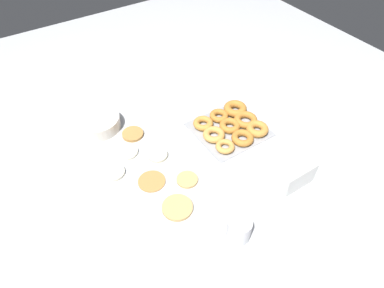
# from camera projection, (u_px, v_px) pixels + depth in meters

# --- Properties ---
(ground_plane) EXTENTS (3.00, 3.00, 0.00)m
(ground_plane) POSITION_uv_depth(u_px,v_px,m) (176.00, 161.00, 1.44)
(ground_plane) COLOR #B2B5BA
(pancake_0) EXTENTS (0.11, 0.11, 0.01)m
(pancake_0) POSITION_uv_depth(u_px,v_px,m) (152.00, 181.00, 1.36)
(pancake_0) COLOR #B27F42
(pancake_0) RESTS_ON ground_plane
(pancake_1) EXTENTS (0.09, 0.09, 0.01)m
(pancake_1) POSITION_uv_depth(u_px,v_px,m) (127.00, 152.00, 1.47)
(pancake_1) COLOR silver
(pancake_1) RESTS_ON ground_plane
(pancake_2) EXTENTS (0.08, 0.08, 0.01)m
(pancake_2) POSITION_uv_depth(u_px,v_px,m) (158.00, 155.00, 1.45)
(pancake_2) COLOR beige
(pancake_2) RESTS_ON ground_plane
(pancake_3) EXTENTS (0.12, 0.12, 0.01)m
(pancake_3) POSITION_uv_depth(u_px,v_px,m) (177.00, 207.00, 1.27)
(pancake_3) COLOR tan
(pancake_3) RESTS_ON ground_plane
(pancake_4) EXTENTS (0.09, 0.09, 0.01)m
(pancake_4) POSITION_uv_depth(u_px,v_px,m) (114.00, 172.00, 1.39)
(pancake_4) COLOR silver
(pancake_4) RESTS_ON ground_plane
(pancake_5) EXTENTS (0.10, 0.10, 0.01)m
(pancake_5) POSITION_uv_depth(u_px,v_px,m) (133.00, 134.00, 1.54)
(pancake_5) COLOR #B27F42
(pancake_5) RESTS_ON ground_plane
(pancake_6) EXTENTS (0.09, 0.09, 0.01)m
(pancake_6) POSITION_uv_depth(u_px,v_px,m) (187.00, 180.00, 1.36)
(pancake_6) COLOR tan
(pancake_6) RESTS_ON ground_plane
(donut_tray) EXTENTS (0.29, 0.31, 0.04)m
(donut_tray) POSITION_uv_depth(u_px,v_px,m) (232.00, 125.00, 1.57)
(donut_tray) COLOR #93969B
(donut_tray) RESTS_ON ground_plane
(batter_bowl) EXTENTS (0.20, 0.20, 0.06)m
(batter_bowl) POSITION_uv_depth(u_px,v_px,m) (98.00, 123.00, 1.56)
(batter_bowl) COLOR silver
(batter_bowl) RESTS_ON ground_plane
(container_stack) EXTENTS (0.14, 0.15, 0.10)m
(container_stack) POSITION_uv_depth(u_px,v_px,m) (289.00, 169.00, 1.34)
(container_stack) COLOR white
(container_stack) RESTS_ON ground_plane
(paper_cup) EXTENTS (0.08, 0.08, 0.09)m
(paper_cup) POSITION_uv_depth(u_px,v_px,m) (239.00, 229.00, 1.16)
(paper_cup) COLOR white
(paper_cup) RESTS_ON ground_plane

